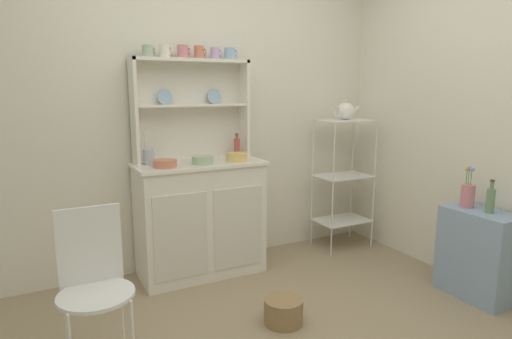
{
  "coord_description": "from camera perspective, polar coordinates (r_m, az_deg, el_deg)",
  "views": [
    {
      "loc": [
        -1.2,
        -1.66,
        1.42
      ],
      "look_at": [
        0.25,
        1.12,
        0.83
      ],
      "focal_mm": 30.49,
      "sensor_mm": 36.0,
      "label": 1
    }
  ],
  "objects": [
    {
      "name": "hutch_cabinet",
      "position": [
        3.36,
        -7.31,
        -6.21
      ],
      "size": [
        0.96,
        0.45,
        0.87
      ],
      "color": "white",
      "rests_on": "ground"
    },
    {
      "name": "cup_cream_1",
      "position": [
        3.28,
        -11.84,
        14.98
      ],
      "size": [
        0.09,
        0.07,
        0.09
      ],
      "color": "silver",
      "rests_on": "hutch_shelf_unit"
    },
    {
      "name": "side_shelf_blue",
      "position": [
        3.37,
        27.12,
        -9.85
      ],
      "size": [
        0.28,
        0.48,
        0.61
      ],
      "primitive_type": "cube",
      "color": "#849EBC",
      "rests_on": "ground"
    },
    {
      "name": "cup_terracotta_3",
      "position": [
        3.36,
        -7.47,
        15.0
      ],
      "size": [
        0.09,
        0.07,
        0.09
      ],
      "color": "#C67556",
      "rests_on": "hutch_shelf_unit"
    },
    {
      "name": "jam_bottle",
      "position": [
        3.46,
        -2.52,
        2.92
      ],
      "size": [
        0.05,
        0.05,
        0.19
      ],
      "color": "#B74C47",
      "rests_on": "hutch_cabinet"
    },
    {
      "name": "cup_rose_2",
      "position": [
        3.32,
        -9.57,
        15.0
      ],
      "size": [
        0.09,
        0.08,
        0.09
      ],
      "color": "#D17A84",
      "rests_on": "hutch_shelf_unit"
    },
    {
      "name": "hutch_shelf_unit",
      "position": [
        3.37,
        -8.63,
        8.69
      ],
      "size": [
        0.89,
        0.18,
        0.76
      ],
      "color": "silver",
      "rests_on": "hutch_cabinet"
    },
    {
      "name": "cup_sage_0",
      "position": [
        3.25,
        -13.99,
        14.84
      ],
      "size": [
        0.09,
        0.08,
        0.08
      ],
      "color": "#9EB78E",
      "rests_on": "hutch_shelf_unit"
    },
    {
      "name": "bowl_mixing_large",
      "position": [
        3.11,
        -11.84,
        0.79
      ],
      "size": [
        0.17,
        0.17,
        0.05
      ],
      "primitive_type": "cylinder",
      "color": "#C67556",
      "rests_on": "hutch_cabinet"
    },
    {
      "name": "bowl_floral_medium",
      "position": [
        3.19,
        -7.04,
        1.26
      ],
      "size": [
        0.15,
        0.15,
        0.06
      ],
      "primitive_type": "cylinder",
      "color": "#9EB78E",
      "rests_on": "hutch_cabinet"
    },
    {
      "name": "cup_sky_5",
      "position": [
        3.46,
        -3.43,
        14.91
      ],
      "size": [
        0.1,
        0.08,
        0.09
      ],
      "color": "#8EB2D1",
      "rests_on": "hutch_shelf_unit"
    },
    {
      "name": "flower_vase",
      "position": [
        3.33,
        26.03,
        -2.85
      ],
      "size": [
        0.09,
        0.09,
        0.3
      ],
      "color": "#D17A84",
      "rests_on": "side_shelf_blue"
    },
    {
      "name": "cup_lilac_4",
      "position": [
        3.41,
        -5.37,
        14.92
      ],
      "size": [
        0.08,
        0.07,
        0.09
      ],
      "color": "#B79ECC",
      "rests_on": "hutch_shelf_unit"
    },
    {
      "name": "porcelain_teapot",
      "position": [
        3.85,
        11.67,
        7.51
      ],
      "size": [
        0.24,
        0.15,
        0.17
      ],
      "color": "white",
      "rests_on": "bakers_rack"
    },
    {
      "name": "bowl_cream_small",
      "position": [
        3.3,
        -2.51,
        1.66
      ],
      "size": [
        0.16,
        0.16,
        0.06
      ],
      "primitive_type": "cylinder",
      "color": "#DBB760",
      "rests_on": "hutch_cabinet"
    },
    {
      "name": "wire_chair",
      "position": [
        2.3,
        -20.53,
        -13.07
      ],
      "size": [
        0.36,
        0.36,
        0.85
      ],
      "rotation": [
        0.0,
        0.0,
        -0.54
      ],
      "color": "white",
      "rests_on": "ground"
    },
    {
      "name": "bakers_rack",
      "position": [
        3.92,
        11.4,
        -0.26
      ],
      "size": [
        0.47,
        0.32,
        1.15
      ],
      "color": "silver",
      "rests_on": "ground"
    },
    {
      "name": "oil_bottle",
      "position": [
        3.24,
        28.4,
        -3.5
      ],
      "size": [
        0.05,
        0.05,
        0.22
      ],
      "color": "#6B8C60",
      "rests_on": "side_shelf_blue"
    },
    {
      "name": "floor_basket",
      "position": [
        2.79,
        3.63,
        -18.03
      ],
      "size": [
        0.24,
        0.24,
        0.16
      ],
      "primitive_type": "cylinder",
      "color": "#93754C",
      "rests_on": "ground"
    },
    {
      "name": "wall_back",
      "position": [
        3.5,
        -7.51,
        7.8
      ],
      "size": [
        3.84,
        0.05,
        2.5
      ],
      "primitive_type": "cube",
      "color": "silver",
      "rests_on": "ground"
    },
    {
      "name": "utensil_jar",
      "position": [
        3.23,
        -13.89,
        1.69
      ],
      "size": [
        0.08,
        0.08,
        0.25
      ],
      "color": "#B2B7C6",
      "rests_on": "hutch_cabinet"
    }
  ]
}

